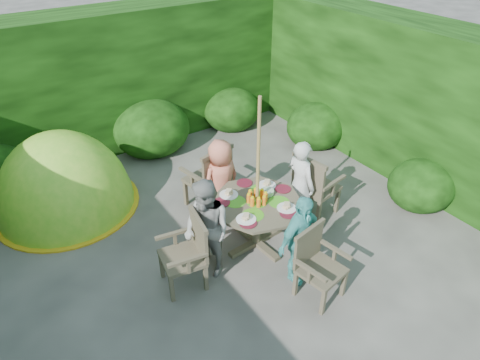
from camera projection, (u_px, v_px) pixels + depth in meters
ground at (219, 263)px, 5.68m from camera, size 60.00×60.00×0.00m
hedge_enclosure at (166, 141)px, 5.91m from camera, size 9.00×9.00×2.50m
patio_table at (257, 209)px, 5.67m from camera, size 1.34×1.34×0.87m
parasol_pole at (258, 178)px, 5.40m from camera, size 0.05×0.05×2.20m
garden_chair_right at (314, 185)px, 6.27m from camera, size 0.63×0.69×1.01m
garden_chair_left at (188, 252)px, 5.15m from camera, size 0.58×0.63×0.93m
garden_chair_back at (211, 177)px, 6.42m from camera, size 0.71×0.66×1.03m
garden_chair_front at (317, 263)px, 5.02m from camera, size 0.60×0.56×0.88m
child_right at (300, 184)px, 6.05m from camera, size 0.35×0.51×1.35m
child_left at (207, 229)px, 5.22m from camera, size 0.59×0.71×1.35m
child_back at (221, 181)px, 6.17m from camera, size 0.66×0.47×1.28m
child_front at (300, 240)px, 5.14m from camera, size 0.77×0.43×1.24m
dome_tent at (69, 206)px, 6.72m from camera, size 2.50×2.50×2.49m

